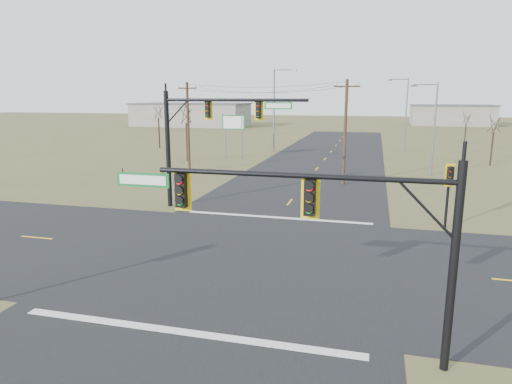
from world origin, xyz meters
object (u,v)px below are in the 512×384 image
at_px(highway_sign, 234,127).
at_px(bare_tree_b, 158,111).
at_px(bare_tree_a, 186,114).
at_px(bare_tree_d, 467,118).
at_px(streetlight_b, 405,110).
at_px(mast_arm_near, 306,211).
at_px(pedestal_signal_ne, 449,181).
at_px(bare_tree_c, 494,124).
at_px(utility_pole_near, 345,131).
at_px(utility_pole_far, 188,126).
at_px(mast_arm_far, 205,126).
at_px(streetlight_a, 432,124).
at_px(streetlight_c, 276,106).

bearing_deg(highway_sign, bare_tree_b, 149.68).
xyz_separation_m(bare_tree_a, bare_tree_d, (33.43, 16.28, -0.89)).
relative_size(streetlight_b, bare_tree_d, 1.72).
height_order(mast_arm_near, bare_tree_a, bare_tree_a).
height_order(mast_arm_near, pedestal_signal_ne, mast_arm_near).
xyz_separation_m(mast_arm_near, bare_tree_c, (14.52, 42.92, 0.22)).
distance_m(pedestal_signal_ne, bare_tree_d, 39.58).
height_order(utility_pole_near, highway_sign, utility_pole_near).
relative_size(streetlight_b, bare_tree_b, 1.49).
distance_m(pedestal_signal_ne, utility_pole_far, 27.58).
xyz_separation_m(mast_arm_near, mast_arm_far, (-9.29, 16.27, 1.30)).
height_order(mast_arm_far, bare_tree_a, mast_arm_far).
height_order(mast_arm_near, highway_sign, mast_arm_near).
bearing_deg(streetlight_b, mast_arm_near, -116.37).
relative_size(mast_arm_far, bare_tree_a, 1.40).
bearing_deg(mast_arm_far, pedestal_signal_ne, -8.31).
relative_size(streetlight_a, bare_tree_a, 1.26).
relative_size(utility_pole_far, bare_tree_c, 1.52).
distance_m(mast_arm_far, bare_tree_a, 23.91).
relative_size(utility_pole_far, bare_tree_d, 1.54).
xyz_separation_m(streetlight_a, bare_tree_c, (7.39, 8.59, -0.36)).
distance_m(mast_arm_far, streetlight_c, 31.42).
bearing_deg(utility_pole_near, mast_arm_far, -127.55).
bearing_deg(mast_arm_near, mast_arm_far, 120.69).
relative_size(pedestal_signal_ne, utility_pole_far, 0.43).
relative_size(utility_pole_near, bare_tree_c, 1.53).
bearing_deg(bare_tree_a, utility_pole_near, -28.20).
bearing_deg(utility_pole_near, bare_tree_a, 151.80).
bearing_deg(bare_tree_b, streetlight_a, -22.35).
xyz_separation_m(streetlight_c, bare_tree_c, (25.71, -4.71, -1.64)).
xyz_separation_m(utility_pole_far, streetlight_c, (5.43, 16.96, 1.59)).
bearing_deg(streetlight_b, bare_tree_c, -73.94).
bearing_deg(pedestal_signal_ne, streetlight_c, 94.79).
bearing_deg(pedestal_signal_ne, utility_pole_far, 122.46).
relative_size(mast_arm_near, utility_pole_near, 1.14).
distance_m(streetlight_a, streetlight_c, 22.67).
xyz_separation_m(pedestal_signal_ne, streetlight_b, (-0.48, 39.71, 2.79)).
relative_size(pedestal_signal_ne, streetlight_c, 0.35).
relative_size(streetlight_b, bare_tree_a, 1.42).
xyz_separation_m(streetlight_a, streetlight_b, (-1.48, 20.55, 0.66)).
height_order(mast_arm_near, streetlight_a, streetlight_a).
height_order(mast_arm_far, streetlight_c, streetlight_c).
xyz_separation_m(mast_arm_far, bare_tree_d, (22.89, 37.74, -1.02)).
height_order(streetlight_c, bare_tree_b, streetlight_c).
relative_size(mast_arm_near, streetlight_c, 0.92).
relative_size(mast_arm_far, pedestal_signal_ne, 2.54).
distance_m(pedestal_signal_ne, streetlight_a, 19.29).
bearing_deg(utility_pole_far, highway_sign, 82.34).
relative_size(bare_tree_a, bare_tree_c, 1.20).
bearing_deg(mast_arm_far, bare_tree_d, 54.48).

